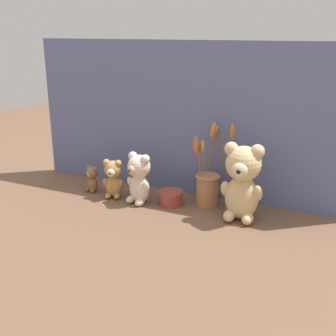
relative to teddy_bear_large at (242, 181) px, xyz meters
name	(u,v)px	position (x,y,z in m)	size (l,w,h in m)	color
ground_plane	(166,206)	(-0.28, -0.01, -0.14)	(4.00, 4.00, 0.00)	brown
backdrop_wall	(184,120)	(-0.28, 0.16, 0.15)	(1.30, 0.02, 0.59)	slate
teddy_bear_large	(242,181)	(0.00, 0.00, 0.00)	(0.15, 0.14, 0.27)	#DBBC84
teddy_bear_medium	(139,177)	(-0.39, -0.02, -0.04)	(0.11, 0.10, 0.20)	beige
teddy_bear_small	(113,178)	(-0.51, -0.01, -0.06)	(0.09, 0.08, 0.15)	tan
teddy_bear_tiny	(92,178)	(-0.62, 0.00, -0.08)	(0.06, 0.06, 0.11)	olive
flower_vase	(208,183)	(-0.15, 0.07, -0.06)	(0.15, 0.14, 0.32)	#AD7047
decorative_tin_tall	(171,198)	(-0.27, 0.02, -0.11)	(0.09, 0.09, 0.05)	#993D33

